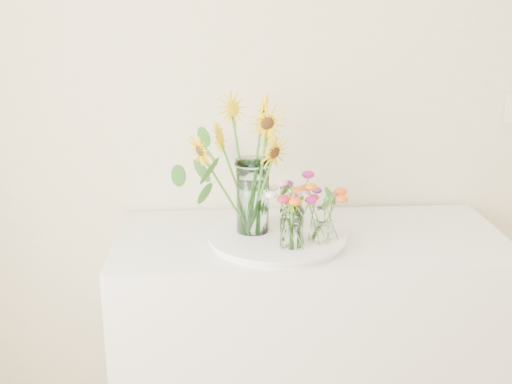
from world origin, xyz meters
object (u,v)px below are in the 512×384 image
tray (277,239)px  mason_jar (253,196)px  small_vase_b (321,224)px  counter (307,345)px  small_vase_a (292,228)px  small_vase_c (293,211)px

tray → mason_jar: mason_jar is taller
mason_jar → small_vase_b: bearing=-22.3°
small_vase_b → tray: bearing=160.3°
tray → mason_jar: size_ratio=1.71×
tray → mason_jar: bearing=153.4°
small_vase_b → mason_jar: bearing=157.7°
counter → small_vase_a: size_ratio=10.47×
mason_jar → small_vase_c: (0.15, 0.06, -0.08)m
mason_jar → small_vase_c: 0.18m
counter → small_vase_a: small_vase_a is taller
mason_jar → small_vase_a: size_ratio=2.00×
counter → small_vase_a: (-0.09, -0.16, 0.54)m
counter → tray: tray is taller
tray → small_vase_b: small_vase_b is taller
small_vase_a → tray: bearing=110.2°
mason_jar → small_vase_b: 0.26m
tray → small_vase_c: bearing=56.3°
tray → small_vase_a: size_ratio=3.43×
small_vase_c → mason_jar: bearing=-157.8°
counter → small_vase_a: bearing=-118.0°
counter → small_vase_b: size_ratio=11.47×
counter → mason_jar: mason_jar is taller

